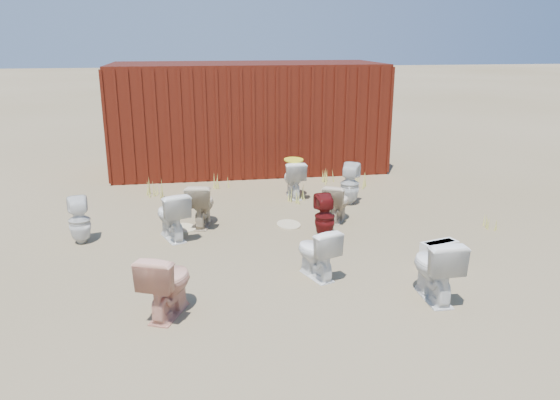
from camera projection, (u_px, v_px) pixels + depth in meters
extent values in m
plane|color=brown|center=(287.00, 248.00, 7.99)|extent=(100.00, 100.00, 0.00)
cube|color=#4A120C|center=(248.00, 116.00, 12.56)|extent=(6.00, 2.40, 2.40)
imported|color=white|center=(172.00, 215.00, 8.25)|extent=(0.64, 0.83, 0.74)
imported|color=#E29C82|center=(167.00, 283.00, 5.97)|extent=(0.68, 0.85, 0.75)
imported|color=white|center=(316.00, 252.00, 6.93)|extent=(0.59, 0.75, 0.68)
imported|color=#580F0F|center=(325.00, 217.00, 8.28)|extent=(0.32, 0.32, 0.68)
imported|color=white|center=(435.00, 268.00, 6.33)|extent=(0.44, 0.77, 0.78)
imported|color=white|center=(80.00, 221.00, 8.07)|extent=(0.39, 0.39, 0.70)
imported|color=#CAB694|center=(201.00, 204.00, 8.82)|extent=(0.54, 0.78, 0.72)
imported|color=beige|center=(337.00, 203.00, 9.05)|extent=(0.64, 0.72, 0.64)
imported|color=white|center=(294.00, 179.00, 10.42)|extent=(0.40, 0.70, 0.71)
imported|color=silver|center=(350.00, 184.00, 9.94)|extent=(0.47, 0.47, 0.77)
ellipsoid|color=yellow|center=(294.00, 160.00, 10.32)|extent=(0.36, 0.45, 0.02)
cube|color=white|center=(439.00, 254.00, 7.29)|extent=(0.53, 0.32, 0.35)
ellipsoid|color=beige|center=(289.00, 225.00, 8.92)|extent=(0.43, 0.53, 0.02)
ellipsoid|color=beige|center=(184.00, 228.00, 8.77)|extent=(0.54, 0.58, 0.02)
cone|color=#B8B649|center=(157.00, 188.00, 10.49)|extent=(0.36, 0.36, 0.32)
cone|color=#B8B649|center=(298.00, 195.00, 10.14)|extent=(0.32, 0.32, 0.28)
cone|color=#B8B649|center=(357.00, 178.00, 11.15)|extent=(0.36, 0.36, 0.37)
cone|color=#B8B649|center=(221.00, 181.00, 11.14)|extent=(0.30, 0.30, 0.26)
cone|color=#B8B649|center=(327.00, 176.00, 11.48)|extent=(0.34, 0.34, 0.29)
cone|color=#B8B649|center=(489.00, 222.00, 8.75)|extent=(0.28, 0.28, 0.23)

